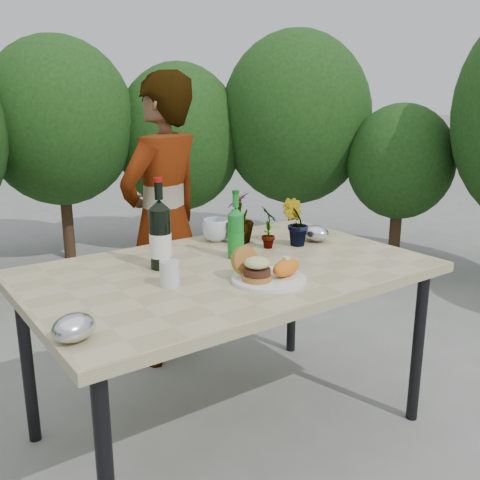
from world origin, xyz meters
TOP-DOWN VIEW (x-y plane):
  - ground at (0.00, 0.00)m, footprint 80.00×80.00m
  - patio_table at (0.00, 0.00)m, footprint 1.60×1.00m
  - shrub_hedge at (0.15, 1.68)m, footprint 6.97×5.01m
  - dinner_plate at (0.02, -0.23)m, footprint 0.28×0.28m
  - burger_stack at (-0.03, -0.21)m, footprint 0.11×0.16m
  - sweet_potato at (0.09, -0.25)m, footprint 0.17×0.12m
  - grilled_veg at (0.04, -0.14)m, footprint 0.08×0.05m
  - wine_bottle at (-0.23, 0.14)m, footprint 0.09×0.09m
  - sparkling_water at (0.10, 0.09)m, footprint 0.07×0.07m
  - plastic_cup at (-0.30, -0.06)m, footprint 0.07×0.07m
  - seedling_left at (0.31, 0.12)m, footprint 0.11×0.12m
  - seedling_mid at (0.44, 0.09)m, footprint 0.15×0.15m
  - seedling_right at (0.26, 0.29)m, footprint 0.19×0.19m
  - blue_bowl at (0.18, 0.37)m, footprint 0.15×0.15m
  - foil_packet_left at (-0.74, -0.31)m, footprint 0.16×0.15m
  - foil_packet_right at (0.56, 0.09)m, footprint 0.14×0.16m
  - person at (0.12, 0.78)m, footprint 0.66×0.54m

SIDE VIEW (x-z plane):
  - ground at x=0.00m, z-range 0.00..0.00m
  - patio_table at x=0.00m, z-range 0.32..1.07m
  - dinner_plate at x=0.02m, z-range 0.75..0.76m
  - person at x=0.12m, z-range 0.00..1.55m
  - grilled_veg at x=0.04m, z-range 0.76..0.79m
  - foil_packet_left at x=-0.74m, z-range 0.75..0.83m
  - foil_packet_right at x=0.56m, z-range 0.75..0.83m
  - sweet_potato at x=0.09m, z-range 0.77..0.83m
  - plastic_cup at x=-0.30m, z-range 0.75..0.84m
  - blue_bowl at x=0.18m, z-range 0.75..0.86m
  - burger_stack at x=-0.03m, z-range 0.75..0.87m
  - seedling_left at x=0.31m, z-range 0.75..0.95m
  - sparkling_water at x=0.10m, z-range 0.71..1.00m
  - seedling_mid at x=0.44m, z-range 0.75..0.97m
  - seedling_right at x=0.26m, z-range 0.75..0.99m
  - wine_bottle at x=-0.23m, z-range 0.70..1.07m
  - shrub_hedge at x=0.15m, z-range 0.07..2.26m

